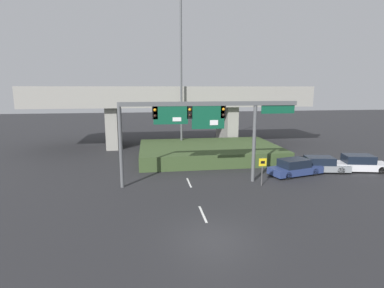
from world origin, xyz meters
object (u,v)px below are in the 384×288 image
(parked_sedan_far_right, at_px, (359,164))
(highway_light_pole_near, at_px, (181,72))
(parked_sedan_mid_right, at_px, (320,165))
(signal_gantry, at_px, (202,119))
(speed_limit_sign, at_px, (262,167))
(parked_sedan_near_right, at_px, (295,168))

(parked_sedan_far_right, bearing_deg, highway_light_pole_near, 156.42)
(parked_sedan_mid_right, relative_size, parked_sedan_far_right, 0.96)
(signal_gantry, relative_size, parked_sedan_mid_right, 2.82)
(signal_gantry, xyz_separation_m, speed_limit_sign, (4.53, -1.15, -3.68))
(parked_sedan_near_right, bearing_deg, parked_sedan_far_right, -10.52)
(parked_sedan_near_right, relative_size, parked_sedan_far_right, 0.97)
(signal_gantry, distance_m, parked_sedan_far_right, 15.51)
(speed_limit_sign, bearing_deg, signal_gantry, 165.77)
(signal_gantry, bearing_deg, parked_sedan_near_right, 7.78)
(parked_sedan_mid_right, bearing_deg, parked_sedan_far_right, 6.35)
(signal_gantry, distance_m, parked_sedan_mid_right, 12.20)
(parked_sedan_far_right, bearing_deg, speed_limit_sign, -153.07)
(highway_light_pole_near, distance_m, parked_sedan_near_right, 16.46)
(signal_gantry, xyz_separation_m, parked_sedan_mid_right, (11.19, 1.84, -4.49))
(highway_light_pole_near, height_order, parked_sedan_far_right, highway_light_pole_near)
(parked_sedan_mid_right, bearing_deg, parked_sedan_near_right, -154.69)
(signal_gantry, height_order, parked_sedan_mid_right, signal_gantry)
(speed_limit_sign, height_order, parked_sedan_mid_right, speed_limit_sign)
(highway_light_pole_near, relative_size, parked_sedan_far_right, 3.47)
(signal_gantry, bearing_deg, parked_sedan_far_right, 5.91)
(parked_sedan_far_right, bearing_deg, parked_sedan_near_right, -164.26)
(parked_sedan_near_right, distance_m, parked_sedan_mid_right, 2.89)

